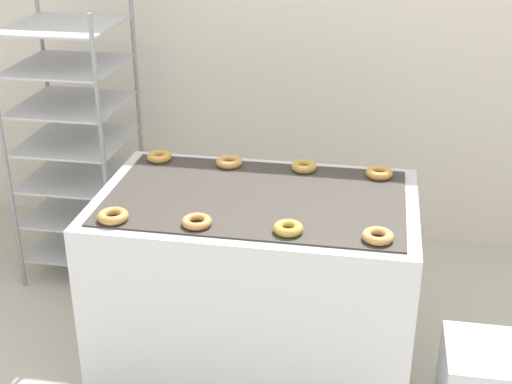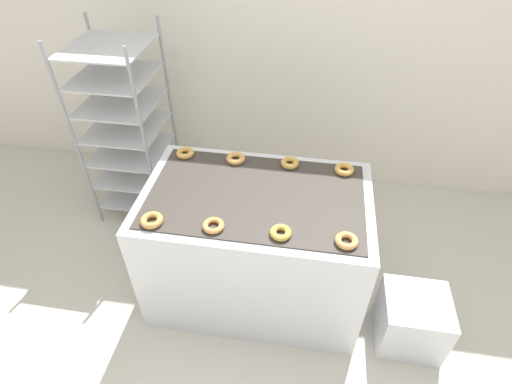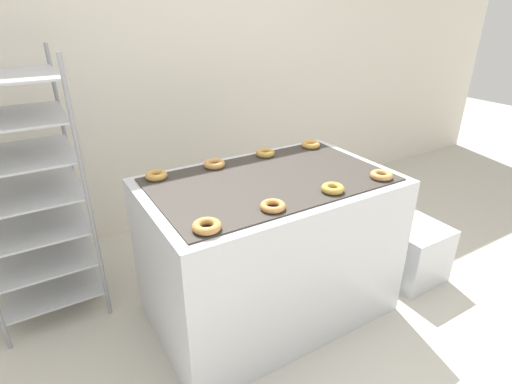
{
  "view_description": "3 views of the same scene",
  "coord_description": "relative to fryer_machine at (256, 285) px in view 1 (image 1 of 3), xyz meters",
  "views": [
    {
      "loc": [
        0.48,
        -2.04,
        2.19
      ],
      "look_at": [
        0.0,
        0.68,
        0.91
      ],
      "focal_mm": 50.0,
      "sensor_mm": 36.0,
      "label": 1
    },
    {
      "loc": [
        0.28,
        -1.08,
        2.44
      ],
      "look_at": [
        0.0,
        0.68,
        0.91
      ],
      "focal_mm": 28.0,
      "sensor_mm": 36.0,
      "label": 2
    },
    {
      "loc": [
        -1.09,
        -0.98,
        1.75
      ],
      "look_at": [
        0.0,
        0.83,
        0.75
      ],
      "focal_mm": 28.0,
      "sensor_mm": 36.0,
      "label": 3
    }
  ],
  "objects": [
    {
      "name": "donut_near_midleft",
      "position": [
        -0.18,
        -0.31,
        0.46
      ],
      "size": [
        0.12,
        0.12,
        0.03
      ],
      "primitive_type": "torus",
      "color": "#CB8646",
      "rests_on": "fryer_machine"
    },
    {
      "name": "donut_near_right",
      "position": [
        0.52,
        -0.31,
        0.46
      ],
      "size": [
        0.12,
        0.12,
        0.03
      ],
      "primitive_type": "torus",
      "color": "tan",
      "rests_on": "fryer_machine"
    },
    {
      "name": "donut_far_midleft",
      "position": [
        -0.18,
        0.31,
        0.47
      ],
      "size": [
        0.12,
        0.12,
        0.04
      ],
      "primitive_type": "torus",
      "color": "tan",
      "rests_on": "fryer_machine"
    },
    {
      "name": "donut_far_left",
      "position": [
        -0.53,
        0.32,
        0.47
      ],
      "size": [
        0.12,
        0.12,
        0.04
      ],
      "primitive_type": "torus",
      "color": "gold",
      "rests_on": "fryer_machine"
    },
    {
      "name": "wall_back",
      "position": [
        -0.0,
        1.44,
        0.95
      ],
      "size": [
        8.0,
        0.05,
        2.8
      ],
      "color": "silver",
      "rests_on": "ground_plane"
    },
    {
      "name": "donut_near_left",
      "position": [
        -0.52,
        -0.32,
        0.47
      ],
      "size": [
        0.13,
        0.13,
        0.04
      ],
      "primitive_type": "torus",
      "color": "#BC8543",
      "rests_on": "fryer_machine"
    },
    {
      "name": "donut_far_right",
      "position": [
        0.52,
        0.31,
        0.47
      ],
      "size": [
        0.12,
        0.12,
        0.04
      ],
      "primitive_type": "torus",
      "color": "gold",
      "rests_on": "fryer_machine"
    },
    {
      "name": "donut_near_midright",
      "position": [
        0.18,
        -0.3,
        0.47
      ],
      "size": [
        0.12,
        0.12,
        0.04
      ],
      "primitive_type": "torus",
      "color": "gold",
      "rests_on": "fryer_machine"
    },
    {
      "name": "fryer_machine",
      "position": [
        0.0,
        0.0,
        0.0
      ],
      "size": [
        1.38,
        0.87,
        0.89
      ],
      "color": "silver",
      "rests_on": "ground_plane"
    },
    {
      "name": "donut_far_midright",
      "position": [
        0.17,
        0.32,
        0.47
      ],
      "size": [
        0.12,
        0.12,
        0.04
      ],
      "primitive_type": "torus",
      "color": "#BE9240",
      "rests_on": "fryer_machine"
    },
    {
      "name": "baking_rack_cart",
      "position": [
        -1.15,
        0.76,
        0.34
      ],
      "size": [
        0.57,
        0.6,
        1.55
      ],
      "color": "gray",
      "rests_on": "ground_plane"
    }
  ]
}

